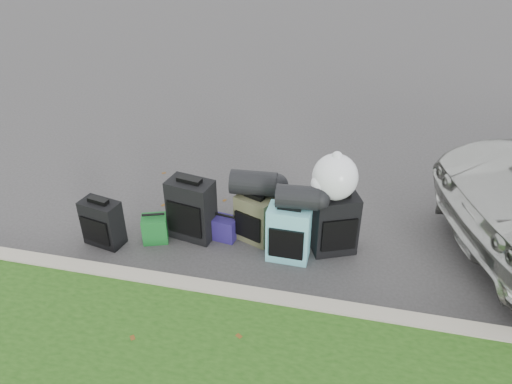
% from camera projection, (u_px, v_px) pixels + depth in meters
% --- Properties ---
extents(ground, '(120.00, 120.00, 0.00)m').
position_uv_depth(ground, '(261.00, 242.00, 5.80)').
color(ground, '#383535').
rests_on(ground, ground).
extents(curb, '(120.00, 0.18, 0.15)m').
position_uv_depth(curb, '(239.00, 296.00, 4.93)').
color(curb, '#9E937F').
rests_on(curb, ground).
extents(suitcase_small_black, '(0.48, 0.33, 0.55)m').
position_uv_depth(suitcase_small_black, '(103.00, 223.00, 5.65)').
color(suitcase_small_black, black).
rests_on(suitcase_small_black, ground).
extents(suitcase_large_black_left, '(0.56, 0.39, 0.73)m').
position_uv_depth(suitcase_large_black_left, '(192.00, 209.00, 5.72)').
color(suitcase_large_black_left, black).
rests_on(suitcase_large_black_left, ground).
extents(suitcase_olive, '(0.48, 0.39, 0.57)m').
position_uv_depth(suitcase_olive, '(255.00, 219.00, 5.71)').
color(suitcase_olive, '#3E3E28').
rests_on(suitcase_olive, ground).
extents(suitcase_teal, '(0.46, 0.28, 0.65)m').
position_uv_depth(suitcase_teal, '(289.00, 234.00, 5.40)').
color(suitcase_teal, '#569FAD').
rests_on(suitcase_teal, ground).
extents(suitcase_large_black_right, '(0.55, 0.45, 0.71)m').
position_uv_depth(suitcase_large_black_right, '(335.00, 224.00, 5.49)').
color(suitcase_large_black_right, black).
rests_on(suitcase_large_black_right, ground).
extents(tote_green, '(0.34, 0.31, 0.32)m').
position_uv_depth(tote_green, '(155.00, 229.00, 5.75)').
color(tote_green, '#166423').
rests_on(tote_green, ground).
extents(tote_navy, '(0.29, 0.24, 0.28)m').
position_uv_depth(tote_navy, '(225.00, 228.00, 5.79)').
color(tote_navy, navy).
rests_on(tote_navy, ground).
extents(duffel_left, '(0.54, 0.31, 0.28)m').
position_uv_depth(duffel_left, '(254.00, 183.00, 5.55)').
color(duffel_left, black).
rests_on(duffel_left, suitcase_olive).
extents(duffel_right, '(0.47, 0.28, 0.25)m').
position_uv_depth(duffel_right, '(298.00, 197.00, 5.18)').
color(duffel_right, black).
rests_on(duffel_right, suitcase_teal).
extents(trash_bag, '(0.48, 0.48, 0.48)m').
position_uv_depth(trash_bag, '(335.00, 177.00, 5.19)').
color(trash_bag, white).
rests_on(trash_bag, suitcase_large_black_right).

